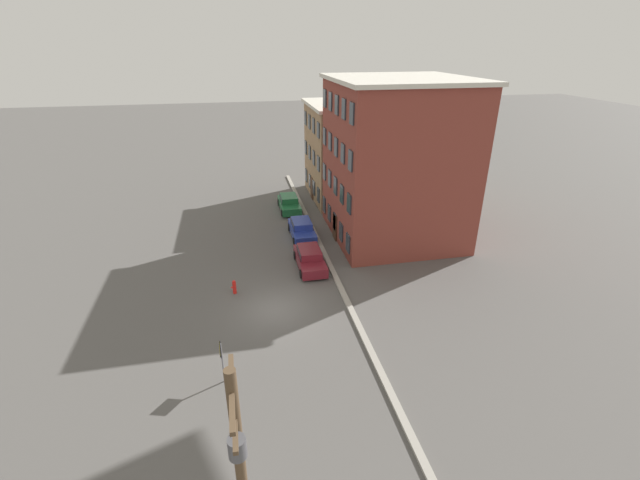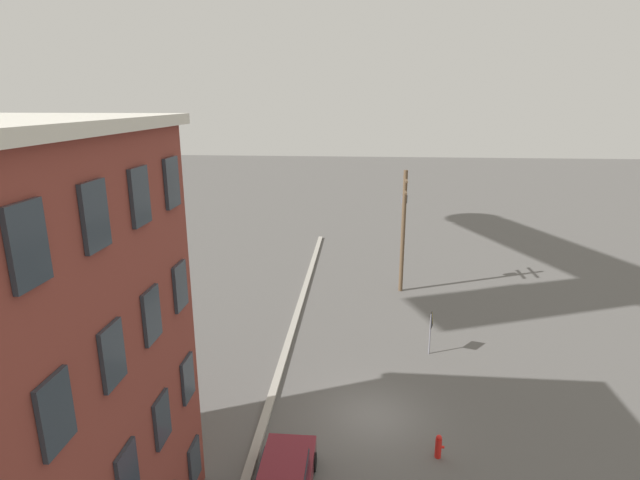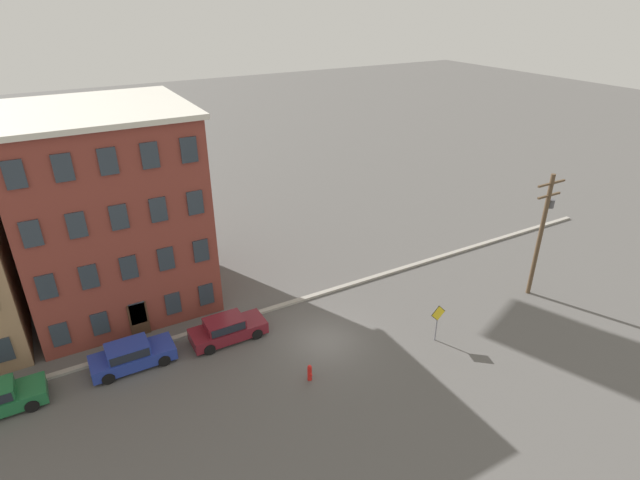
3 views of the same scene
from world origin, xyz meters
TOP-DOWN VIEW (x-y plane):
  - ground_plane at (0.00, 0.00)m, footprint 200.00×200.00m
  - kerb_strip at (0.00, 4.50)m, footprint 56.00×0.36m
  - caution_sign at (5.64, -3.11)m, footprint 1.05×0.08m
  - utility_pole at (14.72, -2.24)m, footprint 2.40×0.44m
  - fire_hydrant at (-2.39, -2.43)m, footprint 0.24×0.34m

SIDE VIEW (x-z plane):
  - ground_plane at x=0.00m, z-range 0.00..0.00m
  - kerb_strip at x=0.00m, z-range 0.00..0.16m
  - fire_hydrant at x=-2.39m, z-range 0.00..0.96m
  - caution_sign at x=5.64m, z-range 0.41..2.85m
  - utility_pole at x=14.72m, z-range 0.54..9.04m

